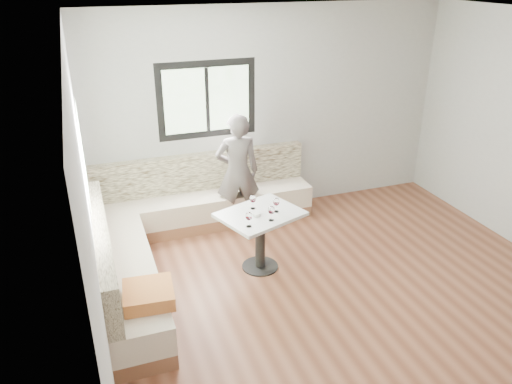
# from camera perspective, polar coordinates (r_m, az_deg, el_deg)

# --- Properties ---
(room) EXTENTS (5.01, 5.01, 2.81)m
(room) POSITION_cam_1_polar(r_m,az_deg,el_deg) (4.78, 11.60, 1.69)
(room) COLOR brown
(room) RESTS_ON ground
(banquette) EXTENTS (2.90, 2.80, 0.95)m
(banquette) POSITION_cam_1_polar(r_m,az_deg,el_deg) (6.07, -9.33, -4.28)
(banquette) COLOR brown
(banquette) RESTS_ON ground
(table) EXTENTS (1.04, 0.93, 0.71)m
(table) POSITION_cam_1_polar(r_m,az_deg,el_deg) (5.64, 0.49, -4.01)
(table) COLOR black
(table) RESTS_ON ground
(person) EXTENTS (0.62, 0.45, 1.56)m
(person) POSITION_cam_1_polar(r_m,az_deg,el_deg) (6.47, -2.12, 2.30)
(person) COLOR #544C4B
(person) RESTS_ON ground
(olive_ramekin) EXTENTS (0.09, 0.09, 0.03)m
(olive_ramekin) POSITION_cam_1_polar(r_m,az_deg,el_deg) (5.49, 0.07, -2.56)
(olive_ramekin) COLOR white
(olive_ramekin) RESTS_ON table
(wine_glass_a) EXTENTS (0.08, 0.08, 0.17)m
(wine_glass_a) POSITION_cam_1_polar(r_m,az_deg,el_deg) (5.22, -0.81, -2.83)
(wine_glass_a) COLOR white
(wine_glass_a) RESTS_ON table
(wine_glass_b) EXTENTS (0.08, 0.08, 0.17)m
(wine_glass_b) POSITION_cam_1_polar(r_m,az_deg,el_deg) (5.35, 1.76, -2.13)
(wine_glass_b) COLOR white
(wine_glass_b) RESTS_ON table
(wine_glass_c) EXTENTS (0.08, 0.08, 0.17)m
(wine_glass_c) POSITION_cam_1_polar(r_m,az_deg,el_deg) (5.53, 2.35, -1.17)
(wine_glass_c) COLOR white
(wine_glass_c) RESTS_ON table
(wine_glass_d) EXTENTS (0.08, 0.08, 0.17)m
(wine_glass_d) POSITION_cam_1_polar(r_m,az_deg,el_deg) (5.60, -0.36, -0.82)
(wine_glass_d) COLOR white
(wine_glass_d) RESTS_ON table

